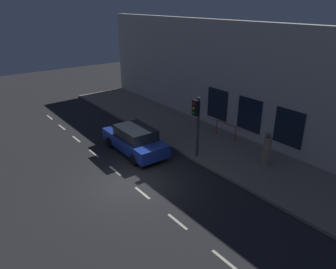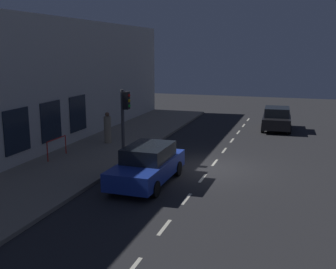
% 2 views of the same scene
% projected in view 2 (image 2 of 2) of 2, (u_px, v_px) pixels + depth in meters
% --- Properties ---
extents(ground_plane, '(60.00, 60.00, 0.00)m').
position_uv_depth(ground_plane, '(210.00, 168.00, 19.17)').
color(ground_plane, '#28282B').
extents(sidewalk, '(4.50, 32.00, 0.15)m').
position_uv_depth(sidewalk, '(91.00, 156.00, 21.04)').
color(sidewalk, gray).
rests_on(sidewalk, ground).
extents(building_facade, '(0.65, 32.00, 7.13)m').
position_uv_depth(building_facade, '(44.00, 87.00, 21.09)').
color(building_facade, beige).
rests_on(building_facade, ground).
extents(lane_centre_line, '(0.12, 27.20, 0.01)m').
position_uv_depth(lane_centre_line, '(215.00, 163.00, 20.10)').
color(lane_centre_line, beige).
rests_on(lane_centre_line, ground).
extents(traffic_light, '(0.50, 0.32, 3.40)m').
position_uv_depth(traffic_light, '(125.00, 113.00, 19.84)').
color(traffic_light, '#424244').
rests_on(traffic_light, sidewalk).
extents(parked_car_0, '(2.01, 4.61, 1.58)m').
position_uv_depth(parked_car_0, '(148.00, 165.00, 16.91)').
color(parked_car_0, '#1E389E').
rests_on(parked_car_0, ground).
extents(parked_car_1, '(2.04, 3.96, 1.58)m').
position_uv_depth(parked_car_1, '(277.00, 119.00, 27.95)').
color(parked_car_1, black).
rests_on(parked_car_1, ground).
extents(pedestrian_0, '(0.50, 0.50, 1.78)m').
position_uv_depth(pedestrian_0, '(108.00, 129.00, 23.57)').
color(pedestrian_0, gray).
rests_on(pedestrian_0, sidewalk).
extents(red_railing, '(0.05, 1.67, 0.97)m').
position_uv_depth(red_railing, '(57.00, 144.00, 20.36)').
color(red_railing, red).
rests_on(red_railing, sidewalk).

